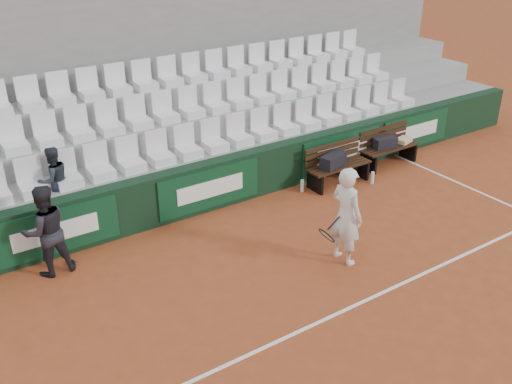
% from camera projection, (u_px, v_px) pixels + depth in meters
% --- Properties ---
extents(ground, '(80.00, 80.00, 0.00)m').
position_uv_depth(ground, '(348.00, 309.00, 8.60)').
color(ground, '#9B4423').
rests_on(ground, ground).
extents(court_baseline, '(18.00, 0.06, 0.01)m').
position_uv_depth(court_baseline, '(348.00, 309.00, 8.60)').
color(court_baseline, white).
rests_on(court_baseline, ground).
extents(back_barrier, '(18.00, 0.34, 1.00)m').
position_uv_depth(back_barrier, '(218.00, 183.00, 11.39)').
color(back_barrier, black).
rests_on(back_barrier, ground).
extents(grandstand_tier_front, '(18.00, 0.95, 1.00)m').
position_uv_depth(grandstand_tier_front, '(199.00, 173.00, 11.83)').
color(grandstand_tier_front, gray).
rests_on(grandstand_tier_front, ground).
extents(grandstand_tier_mid, '(18.00, 0.95, 1.45)m').
position_uv_depth(grandstand_tier_mid, '(178.00, 149.00, 12.43)').
color(grandstand_tier_mid, '#989895').
rests_on(grandstand_tier_mid, ground).
extents(grandstand_tier_back, '(18.00, 0.95, 1.90)m').
position_uv_depth(grandstand_tier_back, '(159.00, 126.00, 13.04)').
color(grandstand_tier_back, gray).
rests_on(grandstand_tier_back, ground).
extents(grandstand_rear_wall, '(18.00, 0.30, 4.40)m').
position_uv_depth(grandstand_rear_wall, '(143.00, 67.00, 12.95)').
color(grandstand_rear_wall, gray).
rests_on(grandstand_rear_wall, ground).
extents(seat_row_front, '(11.90, 0.44, 0.63)m').
position_uv_depth(seat_row_front, '(202.00, 139.00, 11.33)').
color(seat_row_front, silver).
rests_on(seat_row_front, grandstand_tier_front).
extents(seat_row_mid, '(11.90, 0.44, 0.63)m').
position_uv_depth(seat_row_mid, '(179.00, 105.00, 11.84)').
color(seat_row_mid, white).
rests_on(seat_row_mid, grandstand_tier_mid).
extents(seat_row_back, '(11.90, 0.44, 0.63)m').
position_uv_depth(seat_row_back, '(158.00, 73.00, 12.34)').
color(seat_row_back, white).
rests_on(seat_row_back, grandstand_tier_back).
extents(bench_left, '(1.50, 0.56, 0.45)m').
position_uv_depth(bench_left, '(338.00, 174.00, 12.42)').
color(bench_left, '#321C0F').
rests_on(bench_left, ground).
extents(bench_right, '(1.50, 0.56, 0.45)m').
position_uv_depth(bench_right, '(389.00, 156.00, 13.36)').
color(bench_right, '#32190F').
rests_on(bench_right, ground).
extents(sports_bag_left, '(0.71, 0.46, 0.28)m').
position_uv_depth(sports_bag_left, '(333.00, 161.00, 12.18)').
color(sports_bag_left, black).
rests_on(sports_bag_left, bench_left).
extents(sports_bag_right, '(0.57, 0.34, 0.25)m').
position_uv_depth(sports_bag_right, '(385.00, 143.00, 13.14)').
color(sports_bag_right, black).
rests_on(sports_bag_right, bench_right).
extents(towel, '(0.43, 0.35, 0.10)m').
position_uv_depth(towel, '(404.00, 140.00, 13.49)').
color(towel, '#D2C087').
rests_on(towel, bench_right).
extents(sports_bag_ground, '(0.53, 0.38, 0.30)m').
position_uv_depth(sports_bag_ground, '(351.00, 169.00, 12.88)').
color(sports_bag_ground, black).
rests_on(sports_bag_ground, ground).
extents(water_bottle_near, '(0.08, 0.08, 0.27)m').
position_uv_depth(water_bottle_near, '(302.00, 186.00, 12.11)').
color(water_bottle_near, silver).
rests_on(water_bottle_near, ground).
extents(water_bottle_far, '(0.08, 0.08, 0.27)m').
position_uv_depth(water_bottle_far, '(372.00, 178.00, 12.47)').
color(water_bottle_far, silver).
rests_on(water_bottle_far, ground).
extents(tennis_player, '(0.73, 0.67, 1.73)m').
position_uv_depth(tennis_player, '(346.00, 216.00, 9.42)').
color(tennis_player, silver).
rests_on(tennis_player, ground).
extents(ball_kid, '(0.78, 0.62, 1.58)m').
position_uv_depth(ball_kid, '(46.00, 231.00, 9.14)').
color(ball_kid, black).
rests_on(ball_kid, ground).
extents(spectator_c, '(0.68, 0.58, 1.22)m').
position_uv_depth(spectator_c, '(50.00, 156.00, 9.78)').
color(spectator_c, '#212731').
rests_on(spectator_c, grandstand_tier_front).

